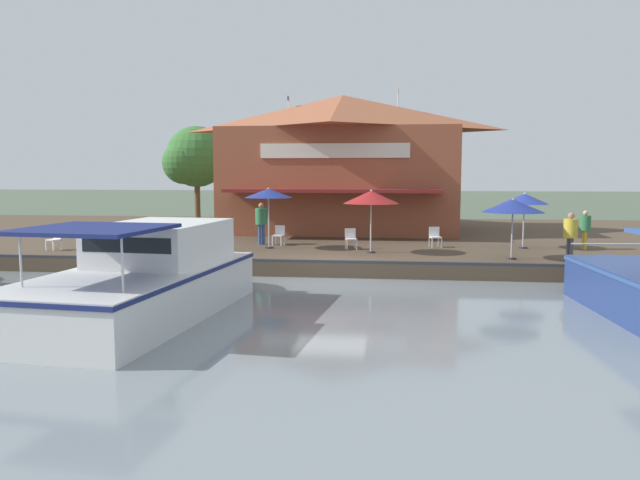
% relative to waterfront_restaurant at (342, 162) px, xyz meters
% --- Properties ---
extents(ground_plane, '(220.00, 220.00, 0.00)m').
position_rel_waterfront_restaurant_xyz_m(ground_plane, '(13.28, 0.75, -4.35)').
color(ground_plane, '#4C5B47').
extents(quay_deck, '(22.00, 56.00, 0.60)m').
position_rel_waterfront_restaurant_xyz_m(quay_deck, '(2.28, 0.75, -4.05)').
color(quay_deck, '#4C3D2D').
rests_on(quay_deck, ground).
extents(quay_edge_fender, '(0.20, 50.40, 0.10)m').
position_rel_waterfront_restaurant_xyz_m(quay_edge_fender, '(13.18, 0.75, -3.70)').
color(quay_edge_fender, '#2D2D33').
rests_on(quay_edge_fender, quay_deck).
extents(waterfront_restaurant, '(11.15, 12.63, 7.69)m').
position_rel_waterfront_restaurant_xyz_m(waterfront_restaurant, '(0.00, 0.00, 0.00)').
color(waterfront_restaurant, brown).
rests_on(waterfront_restaurant, quay_deck).
extents(patio_umbrella_near_quay_edge, '(2.23, 2.23, 2.22)m').
position_rel_waterfront_restaurant_xyz_m(patio_umbrella_near_quay_edge, '(11.44, 7.19, -1.81)').
color(patio_umbrella_near_quay_edge, '#B7B7B7').
rests_on(patio_umbrella_near_quay_edge, quay_deck).
extents(patio_umbrella_mid_patio_right, '(1.99, 1.99, 2.53)m').
position_rel_waterfront_restaurant_xyz_m(patio_umbrella_mid_patio_right, '(9.28, -2.26, -1.46)').
color(patio_umbrella_mid_patio_right, '#B7B7B7').
rests_on(patio_umbrella_mid_patio_right, quay_deck).
extents(patio_umbrella_by_entrance, '(1.95, 1.95, 2.32)m').
position_rel_waterfront_restaurant_xyz_m(patio_umbrella_by_entrance, '(7.97, 8.27, -1.70)').
color(patio_umbrella_by_entrance, '#B7B7B7').
rests_on(patio_umbrella_by_entrance, quay_deck).
extents(patio_umbrella_mid_patio_left, '(2.18, 2.18, 2.48)m').
position_rel_waterfront_restaurant_xyz_m(patio_umbrella_mid_patio_left, '(10.26, 2.02, -1.57)').
color(patio_umbrella_mid_patio_left, '#B7B7B7').
rests_on(patio_umbrella_mid_patio_left, quay_deck).
extents(cafe_chair_mid_patio, '(0.51, 0.51, 0.85)m').
position_rel_waterfront_restaurant_xyz_m(cafe_chair_mid_patio, '(8.05, -2.07, -3.28)').
color(cafe_chair_mid_patio, white).
rests_on(cafe_chair_mid_patio, quay_deck).
extents(cafe_chair_beside_entrance, '(0.56, 0.56, 0.85)m').
position_rel_waterfront_restaurant_xyz_m(cafe_chair_beside_entrance, '(9.22, -10.23, -3.28)').
color(cafe_chair_beside_entrance, white).
rests_on(cafe_chair_beside_entrance, quay_deck).
extents(cafe_chair_far_corner_seat, '(0.56, 0.56, 0.85)m').
position_rel_waterfront_restaurant_xyz_m(cafe_chair_far_corner_seat, '(10.96, -10.79, -3.28)').
color(cafe_chair_far_corner_seat, white).
rests_on(cafe_chair_far_corner_seat, quay_deck).
extents(cafe_chair_back_row_seat, '(0.57, 0.57, 0.85)m').
position_rel_waterfront_restaurant_xyz_m(cafe_chair_back_row_seat, '(10.75, -4.21, -3.28)').
color(cafe_chair_back_row_seat, white).
rests_on(cafe_chair_back_row_seat, quay_deck).
extents(cafe_chair_facing_river, '(0.53, 0.53, 0.85)m').
position_rel_waterfront_restaurant_xyz_m(cafe_chair_facing_river, '(8.04, 4.64, -3.28)').
color(cafe_chair_facing_river, white).
rests_on(cafe_chair_facing_river, quay_deck).
extents(cafe_chair_under_first_umbrella, '(0.54, 0.54, 0.85)m').
position_rel_waterfront_restaurant_xyz_m(cafe_chair_under_first_umbrella, '(9.19, 1.15, -3.28)').
color(cafe_chair_under_first_umbrella, white).
rests_on(cafe_chair_under_first_umbrella, quay_deck).
extents(person_near_entrance, '(0.45, 0.45, 1.60)m').
position_rel_waterfront_restaurant_xyz_m(person_near_entrance, '(8.08, 10.69, -2.76)').
color(person_near_entrance, gold).
rests_on(person_near_entrance, quay_deck).
extents(person_at_quay_edge, '(0.52, 0.52, 1.83)m').
position_rel_waterfront_restaurant_xyz_m(person_at_quay_edge, '(7.92, -2.88, -2.59)').
color(person_at_quay_edge, '#2D5193').
rests_on(person_at_quay_edge, quay_deck).
extents(person_mid_patio, '(0.49, 0.49, 1.74)m').
position_rel_waterfront_restaurant_xyz_m(person_mid_patio, '(11.76, 9.14, -2.66)').
color(person_mid_patio, '#4C4C56').
rests_on(person_mid_patio, quay_deck).
extents(motorboat_nearest_quay, '(9.60, 4.20, 2.46)m').
position_rel_waterfront_restaurant_xyz_m(motorboat_nearest_quay, '(18.92, -3.34, -3.39)').
color(motorboat_nearest_quay, silver).
rests_on(motorboat_nearest_quay, river_water).
extents(tree_behind_restaurant, '(4.27, 4.07, 6.25)m').
position_rel_waterfront_restaurant_xyz_m(tree_behind_restaurant, '(-5.92, -10.51, 0.34)').
color(tree_behind_restaurant, brown).
rests_on(tree_behind_restaurant, quay_deck).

